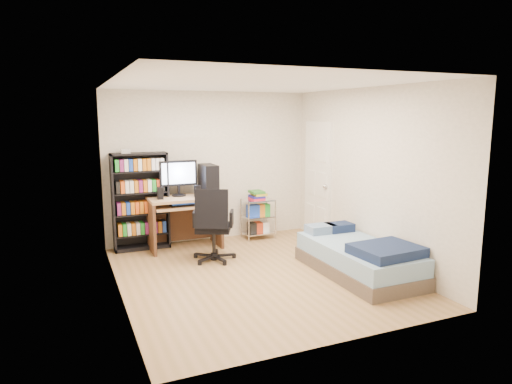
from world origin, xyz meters
name	(u,v)px	position (x,y,z in m)	size (l,w,h in m)	color
room	(256,183)	(0.00, 0.00, 1.25)	(3.58, 4.08, 2.58)	#A37B51
media_shelf	(140,200)	(-1.20, 1.84, 0.79)	(0.86, 0.29, 1.60)	black
computer_desk	(190,201)	(-0.44, 1.67, 0.76)	(1.11, 0.64, 1.40)	tan
office_chair	(213,238)	(-0.34, 0.80, 0.35)	(0.86, 0.86, 1.09)	black
wire_cart	(258,207)	(0.76, 1.70, 0.55)	(0.52, 0.38, 0.84)	silver
bed	(359,258)	(1.27, -0.52, 0.23)	(0.92, 1.84, 0.53)	brown
door	(318,181)	(1.72, 1.35, 1.00)	(0.12, 0.80, 2.00)	white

